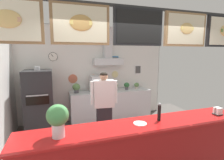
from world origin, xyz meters
name	(u,v)px	position (x,y,z in m)	size (l,w,h in m)	color
back_wall_assembly	(97,71)	(0.02, 2.55, 1.55)	(4.62, 3.12, 2.89)	gray
service_counter	(141,156)	(0.00, -0.40, 0.51)	(3.59, 0.61, 1.02)	maroon
back_prep_counter	(111,106)	(0.42, 2.37, 0.46)	(2.48, 0.58, 0.94)	silver
pizza_oven	(39,102)	(-1.61, 2.13, 0.83)	(0.69, 0.74, 1.75)	#232326
shop_worker	(104,107)	(-0.18, 1.01, 0.89)	(0.60, 0.27, 1.67)	#232328
espresso_machine	(98,84)	(0.02, 2.34, 1.17)	(0.46, 0.52, 0.48)	silver
potted_oregano	(115,86)	(0.56, 2.36, 1.07)	(0.16, 0.16, 0.23)	#9E563D
potted_basil	(76,88)	(-0.62, 2.39, 1.10)	(0.22, 0.22, 0.28)	#4C4C51
potted_sage	(127,85)	(0.95, 2.37, 1.07)	(0.17, 0.17, 0.23)	#4C4C51
potted_thyme	(137,85)	(1.30, 2.38, 1.05)	(0.16, 0.16, 0.20)	beige
pepper_grinder	(159,112)	(0.33, -0.36, 1.17)	(0.05, 0.05, 0.29)	black
napkin_holder	(218,111)	(1.46, -0.44, 1.08)	(0.14, 0.13, 0.14)	#262628
basil_vase	(58,119)	(-1.19, -0.43, 1.27)	(0.28, 0.28, 0.43)	silver
condiment_plate	(140,123)	(-0.01, -0.39, 1.03)	(0.20, 0.20, 0.01)	white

